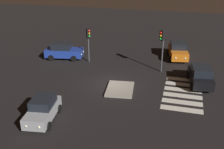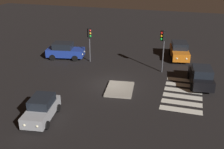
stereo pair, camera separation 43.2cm
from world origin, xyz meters
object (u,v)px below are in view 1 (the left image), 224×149
(traffic_island, at_px, (120,89))
(car_blue, at_px, (64,51))
(car_orange, at_px, (178,50))
(car_black, at_px, (201,76))
(car_silver, at_px, (43,109))
(traffic_light_east, at_px, (162,41))
(traffic_light_north, at_px, (89,37))

(traffic_island, bearing_deg, car_blue, 52.60)
(car_orange, bearing_deg, car_black, 8.52)
(car_silver, relative_size, car_black, 0.91)
(traffic_island, bearing_deg, car_silver, 145.59)
(car_black, relative_size, car_blue, 0.98)
(traffic_light_east, bearing_deg, car_orange, -154.36)
(car_blue, distance_m, traffic_light_east, 11.40)
(car_black, bearing_deg, car_blue, 69.94)
(car_silver, height_order, traffic_light_east, traffic_light_east)
(traffic_island, relative_size, traffic_light_east, 0.78)
(car_black, distance_m, traffic_light_east, 4.96)
(car_black, relative_size, traffic_light_east, 1.01)
(car_orange, xyz_separation_m, car_blue, (-3.64, 12.57, -0.02))
(car_blue, bearing_deg, car_orange, 6.30)
(car_blue, bearing_deg, car_silver, -81.58)
(car_orange, distance_m, traffic_light_east, 5.52)
(traffic_island, bearing_deg, traffic_light_north, 39.96)
(car_orange, bearing_deg, traffic_light_north, -77.11)
(car_orange, bearing_deg, car_silver, -38.29)
(car_black, xyz_separation_m, traffic_light_north, (2.94, 11.69, 1.98))
(car_silver, distance_m, car_blue, 12.92)
(car_black, height_order, traffic_light_east, traffic_light_east)
(traffic_island, bearing_deg, traffic_light_east, -29.77)
(car_silver, bearing_deg, traffic_island, 137.41)
(traffic_light_north, relative_size, traffic_light_east, 0.88)
(traffic_light_east, bearing_deg, car_silver, 10.40)
(car_silver, relative_size, car_blue, 0.88)
(car_black, bearing_deg, traffic_island, 106.19)
(traffic_island, distance_m, car_orange, 10.85)
(traffic_light_north, bearing_deg, car_orange, 74.57)
(car_silver, bearing_deg, car_blue, -169.91)
(traffic_island, height_order, car_blue, car_blue)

